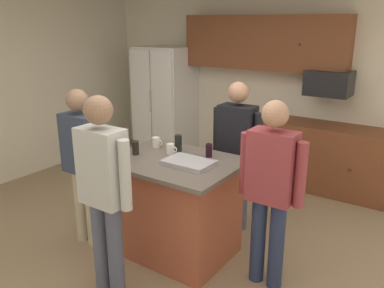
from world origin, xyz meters
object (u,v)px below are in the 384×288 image
object	(u,v)px
person_elder_center	(236,147)
kitchen_island	(175,206)
glass_dark_ale	(178,143)
glass_short_whisky	(135,148)
person_guest_left	(82,158)
person_guest_right	(271,184)
refrigerator	(165,103)
serving_tray	(189,163)
mug_ceramic_white	(156,143)
microwave_over_range	(329,83)
mug_blue_stoneware	(171,149)
person_guest_by_door	(104,185)
glass_pilsner	(209,150)

from	to	relation	value
person_elder_center	kitchen_island	bearing A→B (deg)	-0.00
kitchen_island	glass_dark_ale	size ratio (longest dim) A/B	7.23
glass_short_whisky	person_guest_left	bearing A→B (deg)	-148.59
person_guest_right	refrigerator	bearing A→B (deg)	-40.79
person_guest_left	glass_dark_ale	distance (m)	0.96
glass_short_whisky	serving_tray	bearing A→B (deg)	5.09
kitchen_island	mug_ceramic_white	size ratio (longest dim) A/B	10.13
person_elder_center	mug_ceramic_white	world-z (taller)	person_elder_center
refrigerator	mug_ceramic_white	xyz separation A→B (m)	(1.54, -2.11, 0.11)
refrigerator	serving_tray	size ratio (longest dim) A/B	4.16
microwave_over_range	glass_short_whisky	bearing A→B (deg)	-113.43
glass_dark_ale	serving_tray	distance (m)	0.41
refrigerator	microwave_over_range	size ratio (longest dim) A/B	3.27
kitchen_island	glass_short_whisky	size ratio (longest dim) A/B	8.87
mug_blue_stoneware	refrigerator	bearing A→B (deg)	129.14
person_guest_by_door	person_guest_right	xyz separation A→B (m)	(1.05, 0.85, -0.04)
microwave_over_range	person_elder_center	distance (m)	1.78
person_guest_by_door	person_elder_center	xyz separation A→B (m)	(0.33, 1.59, -0.04)
person_elder_center	person_guest_right	size ratio (longest dim) A/B	1.00
person_guest_left	person_guest_by_door	bearing A→B (deg)	-52.94
glass_dark_ale	glass_short_whisky	bearing A→B (deg)	-131.77
kitchen_island	person_guest_right	bearing A→B (deg)	2.51
glass_dark_ale	serving_tray	xyz separation A→B (m)	(0.31, -0.26, -0.06)
refrigerator	person_guest_left	xyz separation A→B (m)	(1.05, -2.67, 0.01)
person_guest_left	glass_dark_ale	xyz separation A→B (m)	(0.74, 0.60, 0.13)
kitchen_island	serving_tray	distance (m)	0.54
person_guest_left	serving_tray	xyz separation A→B (m)	(1.05, 0.33, 0.07)
person_guest_left	glass_short_whisky	world-z (taller)	person_guest_left
microwave_over_range	person_guest_right	distance (m)	2.45
glass_short_whisky	glass_dark_ale	bearing A→B (deg)	48.23
glass_dark_ale	mug_ceramic_white	bearing A→B (deg)	-172.81
mug_ceramic_white	glass_short_whisky	xyz separation A→B (m)	(-0.03, -0.28, 0.01)
person_elder_center	person_guest_left	world-z (taller)	person_elder_center
refrigerator	mug_blue_stoneware	bearing A→B (deg)	-50.86
microwave_over_range	glass_dark_ale	world-z (taller)	microwave_over_range
glass_short_whisky	person_guest_right	bearing A→B (deg)	5.38
microwave_over_range	glass_dark_ale	bearing A→B (deg)	-110.15
mug_ceramic_white	glass_short_whisky	bearing A→B (deg)	-95.24
person_elder_center	glass_dark_ale	world-z (taller)	person_elder_center
person_guest_by_door	glass_pilsner	bearing A→B (deg)	-10.21
microwave_over_range	glass_dark_ale	xyz separation A→B (m)	(-0.81, -2.20, -0.39)
person_guest_left	mug_ceramic_white	size ratio (longest dim) A/B	13.33
person_guest_left	mug_blue_stoneware	size ratio (longest dim) A/B	13.42
person_guest_by_door	mug_blue_stoneware	bearing A→B (deg)	8.69
person_guest_left	glass_short_whisky	size ratio (longest dim) A/B	11.68
glass_short_whisky	serving_tray	world-z (taller)	glass_short_whisky
glass_pilsner	glass_short_whisky	xyz separation A→B (m)	(-0.63, -0.34, 0.00)
mug_ceramic_white	mug_blue_stoneware	size ratio (longest dim) A/B	1.01
glass_pilsner	glass_dark_ale	bearing A→B (deg)	-175.80
microwave_over_range	person_elder_center	size ratio (longest dim) A/B	0.34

